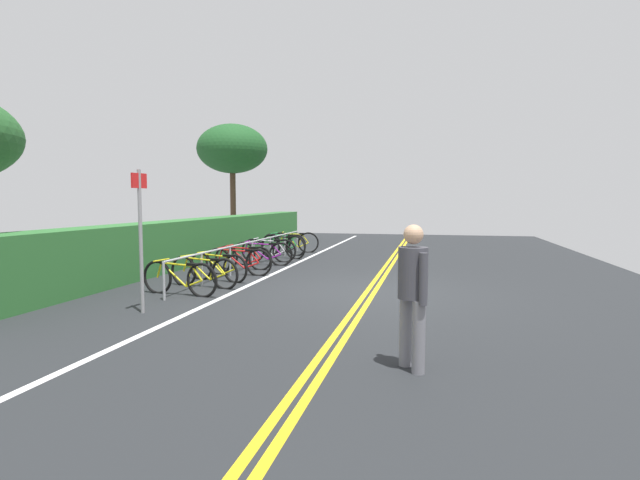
{
  "coord_description": "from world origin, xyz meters",
  "views": [
    {
      "loc": [
        -9.86,
        -1.2,
        1.85
      ],
      "look_at": [
        3.06,
        1.76,
        0.77
      ],
      "focal_mm": 27.74,
      "sensor_mm": 36.0,
      "label": 1
    }
  ],
  "objects": [
    {
      "name": "bicycle_6",
      "position": [
        4.09,
        3.57,
        0.35
      ],
      "size": [
        0.46,
        1.69,
        0.74
      ],
      "color": "black",
      "rests_on": "ground_plane"
    },
    {
      "name": "bicycle_1",
      "position": [
        -0.3,
        3.52,
        0.32
      ],
      "size": [
        0.52,
        1.72,
        0.7
      ],
      "color": "black",
      "rests_on": "ground_plane"
    },
    {
      "name": "centre_line_yellow_outer",
      "position": [
        0.0,
        0.08,
        0.0
      ],
      "size": [
        30.6,
        0.1,
        0.0
      ],
      "primitive_type": "cube",
      "color": "gold",
      "rests_on": "ground_plane"
    },
    {
      "name": "sign_post_near",
      "position": [
        -2.74,
        3.41,
        1.4
      ],
      "size": [
        0.36,
        0.06,
        2.34
      ],
      "color": "gray",
      "rests_on": "ground_plane"
    },
    {
      "name": "bicycle_4",
      "position": [
        2.43,
        3.71,
        0.31
      ],
      "size": [
        0.46,
        1.61,
        0.68
      ],
      "color": "black",
      "rests_on": "ground_plane"
    },
    {
      "name": "bicycle_8",
      "position": [
        5.98,
        3.68,
        0.36
      ],
      "size": [
        0.54,
        1.67,
        0.76
      ],
      "color": "black",
      "rests_on": "ground_plane"
    },
    {
      "name": "bike_rack",
      "position": [
        2.81,
        3.6,
        0.56
      ],
      "size": [
        9.17,
        0.05,
        0.73
      ],
      "color": "#9EA0A5",
      "rests_on": "ground_plane"
    },
    {
      "name": "bicycle_3",
      "position": [
        1.47,
        3.46,
        0.33
      ],
      "size": [
        0.46,
        1.76,
        0.71
      ],
      "color": "black",
      "rests_on": "ground_plane"
    },
    {
      "name": "hedge_backdrop",
      "position": [
        4.31,
        5.71,
        0.64
      ],
      "size": [
        18.12,
        0.88,
        1.28
      ],
      "primitive_type": "cube",
      "color": "#2D6B30",
      "rests_on": "ground_plane"
    },
    {
      "name": "bicycle_7",
      "position": [
        5.13,
        3.46,
        0.37
      ],
      "size": [
        0.66,
        1.68,
        0.79
      ],
      "color": "black",
      "rests_on": "ground_plane"
    },
    {
      "name": "ground_plane",
      "position": [
        0.0,
        0.0,
        -0.03
      ],
      "size": [
        34.0,
        12.49,
        0.05
      ],
      "primitive_type": "cube",
      "color": "#232628"
    },
    {
      "name": "bicycle_0",
      "position": [
        -1.21,
        3.59,
        0.33
      ],
      "size": [
        0.46,
        1.72,
        0.71
      ],
      "color": "black",
      "rests_on": "ground_plane"
    },
    {
      "name": "bicycle_9",
      "position": [
        6.82,
        3.55,
        0.36
      ],
      "size": [
        0.55,
        1.69,
        0.76
      ],
      "color": "black",
      "rests_on": "ground_plane"
    },
    {
      "name": "centre_line_yellow_inner",
      "position": [
        0.0,
        -0.08,
        0.0
      ],
      "size": [
        30.6,
        0.1,
        0.0
      ],
      "primitive_type": "cube",
      "color": "gold",
      "rests_on": "ground_plane"
    },
    {
      "name": "pedestrian",
      "position": [
        -4.51,
        -1.0,
        0.9
      ],
      "size": [
        0.42,
        0.32,
        1.59
      ],
      "color": "slate",
      "rests_on": "ground_plane"
    },
    {
      "name": "tree_mid",
      "position": [
        10.97,
        7.59,
        4.1
      ],
      "size": [
        3.13,
        3.13,
        5.21
      ],
      "color": "#473323",
      "rests_on": "ground_plane"
    },
    {
      "name": "bicycle_2",
      "position": [
        0.51,
        3.57,
        0.32
      ],
      "size": [
        0.56,
        1.62,
        0.69
      ],
      "color": "black",
      "rests_on": "ground_plane"
    },
    {
      "name": "bicycle_5",
      "position": [
        3.34,
        3.5,
        0.33
      ],
      "size": [
        0.46,
        1.77,
        0.71
      ],
      "color": "black",
      "rests_on": "ground_plane"
    },
    {
      "name": "bike_lane_stripe_white",
      "position": [
        0.0,
        2.67,
        0.0
      ],
      "size": [
        30.6,
        0.12,
        0.0
      ],
      "primitive_type": "cube",
      "color": "white",
      "rests_on": "ground_plane"
    }
  ]
}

